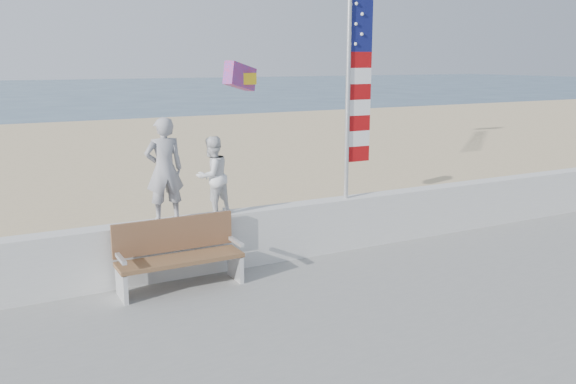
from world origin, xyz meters
name	(u,v)px	position (x,y,z in m)	size (l,w,h in m)	color
ground	(336,313)	(0.00, 0.00, 0.00)	(220.00, 220.00, 0.00)	#324F65
sand	(155,190)	(0.00, 9.00, 0.04)	(90.00, 40.00, 0.08)	#CDB588
seawall	(272,234)	(0.00, 2.00, 0.63)	(30.00, 0.35, 0.90)	silver
adult	(164,169)	(-1.75, 2.00, 1.85)	(0.56, 0.37, 1.54)	gray
child	(212,176)	(-1.01, 2.00, 1.69)	(0.59, 0.46, 1.21)	white
bench	(178,253)	(-1.73, 1.55, 0.69)	(1.80, 0.57, 1.00)	brown
flag	(354,86)	(1.57, 2.00, 2.99)	(0.50, 0.08, 3.50)	silver
parafoil_kite	(241,77)	(0.67, 4.69, 3.10)	(0.88, 0.66, 0.61)	red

